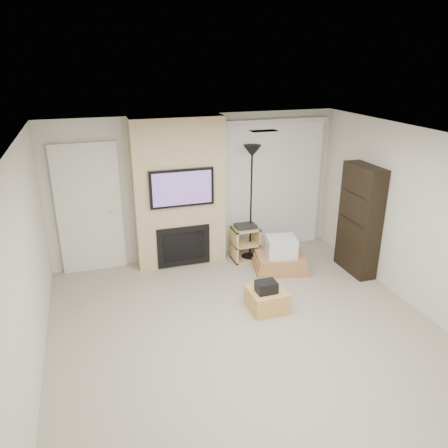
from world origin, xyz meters
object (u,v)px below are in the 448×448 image
object	(u,v)px
av_stand	(245,241)
bookshelf	(360,220)
box_stack	(281,257)
ottoman	(267,300)
floor_lamp	(252,171)

from	to	relation	value
av_stand	bookshelf	world-z (taller)	bookshelf
box_stack	bookshelf	distance (m)	1.42
ottoman	av_stand	size ratio (longest dim) A/B	0.76
floor_lamp	av_stand	world-z (taller)	floor_lamp
floor_lamp	bookshelf	xyz separation A→B (m)	(1.50, -1.00, -0.69)
ottoman	av_stand	distance (m)	1.66
av_stand	bookshelf	size ratio (longest dim) A/B	0.37
ottoman	box_stack	world-z (taller)	box_stack
av_stand	bookshelf	distance (m)	1.95
floor_lamp	bookshelf	world-z (taller)	floor_lamp
av_stand	box_stack	size ratio (longest dim) A/B	0.67
av_stand	box_stack	bearing A→B (deg)	-52.53
bookshelf	floor_lamp	bearing A→B (deg)	146.41
floor_lamp	box_stack	world-z (taller)	floor_lamp
ottoman	floor_lamp	world-z (taller)	floor_lamp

